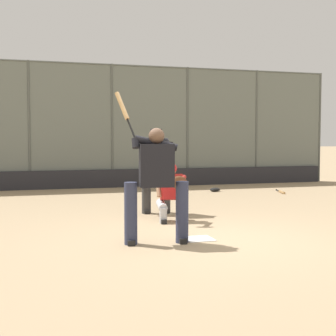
{
  "coord_description": "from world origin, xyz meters",
  "views": [
    {
      "loc": [
        2.44,
        6.74,
        1.55
      ],
      "look_at": [
        0.21,
        -1.0,
        1.05
      ],
      "focal_mm": 50.0,
      "sensor_mm": 36.0,
      "label": 1
    }
  ],
  "objects": [
    {
      "name": "batter_at_plate",
      "position": [
        0.71,
        0.1,
        0.94
      ],
      "size": [
        1.02,
        0.72,
        2.27
      ],
      "rotation": [
        0.0,
        0.0,
        -0.12
      ],
      "color": "#2D334C",
      "rests_on": "ground_plane"
    },
    {
      "name": "padding_wall",
      "position": [
        0.0,
        -8.12,
        0.28
      ],
      "size": [
        15.01,
        0.18,
        0.57
      ],
      "primitive_type": "cube",
      "color": "#28282D",
      "rests_on": "ground_plane"
    },
    {
      "name": "umpire_home",
      "position": [
        -0.01,
        -2.62,
        0.95
      ],
      "size": [
        0.72,
        0.48,
        1.77
      ],
      "rotation": [
        0.0,
        0.0,
        -0.12
      ],
      "color": "#333333",
      "rests_on": "ground_plane"
    },
    {
      "name": "fielding_glove_on_dirt",
      "position": [
        -2.7,
        -6.08,
        0.06
      ],
      "size": [
        0.32,
        0.24,
        0.11
      ],
      "color": "black",
      "rests_on": "ground_plane"
    },
    {
      "name": "ground_plane",
      "position": [
        0.0,
        0.0,
        0.0
      ],
      "size": [
        160.0,
        160.0,
        0.0
      ],
      "primitive_type": "plane",
      "color": "tan"
    },
    {
      "name": "bleachers_beyond",
      "position": [
        0.6,
        -10.37,
        0.38
      ],
      "size": [
        10.72,
        1.95,
        1.16
      ],
      "color": "slate",
      "rests_on": "ground_plane"
    },
    {
      "name": "home_plate_marker",
      "position": [
        0.0,
        0.0,
        0.01
      ],
      "size": [
        0.43,
        0.43,
        0.01
      ],
      "primitive_type": "cube",
      "color": "white",
      "rests_on": "ground_plane"
    },
    {
      "name": "spare_bat_near_backstop",
      "position": [
        -4.4,
        -5.21,
        0.03
      ],
      "size": [
        0.26,
        0.85,
        0.07
      ],
      "rotation": [
        0.0,
        0.0,
        1.33
      ],
      "color": "black",
      "rests_on": "ground_plane"
    },
    {
      "name": "catcher_behind_plate",
      "position": [
        -0.04,
        -1.6,
        0.57
      ],
      "size": [
        0.59,
        0.72,
        1.1
      ],
      "rotation": [
        0.0,
        0.0,
        -0.12
      ],
      "color": "#B7B7BC",
      "rests_on": "ground_plane"
    },
    {
      "name": "backstop_fence",
      "position": [
        -0.0,
        -8.22,
        2.06
      ],
      "size": [
        15.4,
        0.08,
        3.95
      ],
      "color": "#515651",
      "rests_on": "ground_plane"
    }
  ]
}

